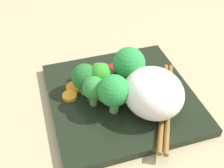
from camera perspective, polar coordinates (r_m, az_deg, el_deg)
name	(u,v)px	position (r cm, az deg, el deg)	size (l,w,h in cm)	color
ground_plane	(121,104)	(50.75, 1.85, -4.02)	(110.00, 110.00, 2.00)	tan
square_plate	(121,97)	(49.55, 1.89, -2.63)	(23.93, 23.93, 1.43)	black
rice_mound	(153,93)	(44.56, 8.18, -1.72)	(9.93, 9.16, 7.08)	white
broccoli_floret_0	(101,75)	(47.20, -2.11, 1.72)	(3.91, 3.91, 5.76)	#52973C
broccoli_floret_1	(129,64)	(47.28, 3.36, 3.94)	(5.36, 5.36, 7.88)	#599545
broccoli_floret_2	(85,77)	(47.57, -5.42, 1.30)	(4.46, 4.46, 5.57)	#81B05A
broccoli_floret_3	(114,91)	(43.41, 0.36, -1.44)	(4.98, 4.98, 6.86)	#61AE4E
broccoli_floret_4	(94,89)	(45.04, -3.59, -0.95)	(3.73, 3.73, 5.49)	#60963A
carrot_slice_0	(105,98)	(48.04, -1.48, -2.72)	(2.48, 2.48, 0.54)	orange
carrot_slice_1	(129,95)	(48.48, 3.32, -2.27)	(3.16, 3.16, 0.57)	orange
carrot_slice_2	(74,88)	(50.27, -7.47, -0.70)	(2.80, 2.80, 0.56)	orange
carrot_slice_3	(70,96)	(48.77, -8.37, -2.37)	(2.47, 2.47, 0.63)	orange
pepper_chunk_0	(92,78)	(51.34, -3.98, 1.21)	(2.45, 1.72, 1.32)	red
pepper_chunk_1	(111,73)	(51.59, -0.21, 2.13)	(2.75, 2.52, 2.11)	red
chicken_piece_0	(80,77)	(51.36, -6.40, 1.33)	(2.79, 2.56, 1.71)	tan
chicken_piece_1	(100,70)	(52.42, -2.42, 2.84)	(3.38, 2.44, 2.12)	tan
chopstick_pair	(166,104)	(47.66, 10.58, -3.82)	(18.71, 10.34, 0.80)	brown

